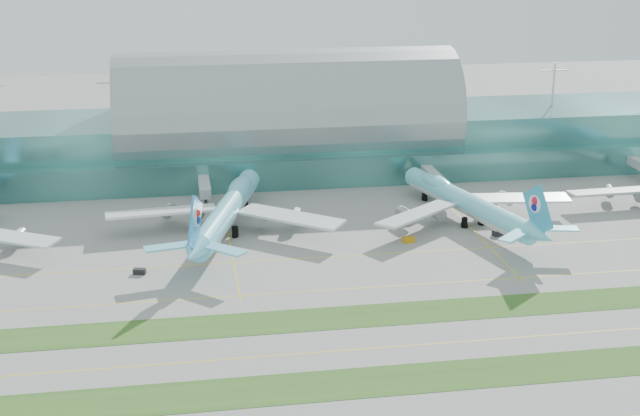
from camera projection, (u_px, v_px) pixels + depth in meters
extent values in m
plane|color=gray|center=(359.00, 320.00, 201.50)|extent=(700.00, 700.00, 0.00)
cube|color=#3D7A75|center=(287.00, 141.00, 320.34)|extent=(340.00, 42.00, 20.00)
cube|color=#3D7A75|center=(296.00, 173.00, 299.38)|extent=(340.00, 8.00, 10.00)
ellipsoid|color=#9EA5A8|center=(286.00, 114.00, 317.23)|extent=(340.00, 46.20, 16.17)
cylinder|color=white|center=(286.00, 92.00, 314.74)|extent=(0.80, 0.80, 16.00)
cube|color=#B2B7B7|center=(204.00, 185.00, 284.19)|extent=(3.50, 22.00, 3.00)
cylinder|color=black|center=(206.00, 205.00, 275.90)|extent=(1.00, 1.00, 4.00)
cube|color=#B2B7B7|center=(431.00, 174.00, 295.61)|extent=(3.50, 22.00, 3.00)
cylinder|color=black|center=(440.00, 193.00, 287.32)|extent=(1.00, 1.00, 4.00)
cube|color=#2D591E|center=(387.00, 380.00, 175.22)|extent=(420.00, 12.00, 0.08)
cube|color=#2D591E|center=(357.00, 316.00, 203.36)|extent=(420.00, 12.00, 0.08)
cube|color=yellow|center=(372.00, 348.00, 188.37)|extent=(420.00, 0.35, 0.01)
cube|color=yellow|center=(344.00, 289.00, 218.38)|extent=(420.00, 0.35, 0.01)
cube|color=yellow|center=(329.00, 257.00, 239.02)|extent=(420.00, 0.35, 0.01)
cube|color=white|center=(11.00, 237.00, 238.51)|extent=(27.39, 19.66, 1.12)
cylinder|color=gray|center=(2.00, 238.00, 243.72)|extent=(3.77, 5.43, 3.13)
cylinder|color=#6FD8F4|center=(227.00, 211.00, 256.30)|extent=(24.60, 64.49, 6.53)
ellipsoid|color=#6FD8F4|center=(240.00, 186.00, 272.98)|extent=(11.53, 20.79, 4.65)
cone|color=#6FD8F4|center=(251.00, 177.00, 289.47)|extent=(7.74, 6.89, 6.53)
cone|color=#6FD8F4|center=(194.00, 252.00, 221.16)|extent=(8.61, 10.84, 6.20)
cube|color=white|center=(161.00, 212.00, 256.67)|extent=(32.22, 11.02, 1.29)
cylinder|color=gray|center=(183.00, 213.00, 262.17)|extent=(5.06, 6.56, 3.58)
cube|color=white|center=(291.00, 217.00, 252.22)|extent=(29.70, 25.81, 1.29)
cylinder|color=gray|center=(278.00, 217.00, 258.83)|extent=(5.06, 6.56, 3.58)
cube|color=#2F8CD4|center=(195.00, 224.00, 221.08)|extent=(4.49, 13.46, 15.18)
cylinder|color=white|center=(196.00, 217.00, 221.58)|extent=(2.33, 5.12, 5.05)
cylinder|color=black|center=(245.00, 201.00, 281.21)|extent=(1.90, 1.90, 3.16)
cylinder|color=black|center=(213.00, 231.00, 254.21)|extent=(1.90, 1.90, 3.16)
cylinder|color=black|center=(235.00, 232.00, 253.47)|extent=(1.90, 1.90, 3.16)
cylinder|color=#69D6E8|center=(466.00, 203.00, 264.54)|extent=(22.46, 61.33, 6.19)
ellipsoid|color=#69D6E8|center=(436.00, 182.00, 278.99)|extent=(10.68, 19.71, 4.41)
cone|color=#69D6E8|center=(410.00, 175.00, 293.35)|extent=(7.30, 6.46, 6.19)
cone|color=#69D6E8|center=(541.00, 235.00, 233.98)|extent=(8.06, 10.23, 5.88)
cube|color=silver|center=(417.00, 214.00, 255.81)|extent=(28.36, 24.19, 1.22)
cylinder|color=#979B9F|center=(421.00, 213.00, 262.90)|extent=(4.74, 6.20, 3.40)
cube|color=silver|center=(520.00, 198.00, 270.07)|extent=(30.62, 10.89, 1.22)
cylinder|color=#979B9F|center=(497.00, 202.00, 273.60)|extent=(4.74, 6.20, 3.40)
cube|color=#2E9FCF|center=(538.00, 210.00, 233.75)|extent=(4.07, 12.81, 14.40)
cylinder|color=white|center=(536.00, 204.00, 234.14)|extent=(2.14, 4.86, 4.79)
cylinder|color=black|center=(425.00, 196.00, 286.29)|extent=(1.80, 1.80, 3.00)
cylinder|color=black|center=(464.00, 223.00, 261.33)|extent=(1.80, 1.80, 3.00)
cylinder|color=black|center=(481.00, 220.00, 263.71)|extent=(1.80, 1.80, 3.00)
cube|color=silver|center=(612.00, 191.00, 278.00)|extent=(28.39, 8.18, 1.15)
cylinder|color=#92959A|center=(624.00, 193.00, 282.62)|extent=(4.74, 5.93, 3.19)
cube|color=black|center=(140.00, 271.00, 227.45)|extent=(3.42, 2.33, 1.43)
cube|color=black|center=(200.00, 249.00, 242.53)|extent=(3.39, 2.58, 1.48)
cube|color=orange|center=(409.00, 240.00, 249.74)|extent=(3.59, 2.59, 1.45)
cube|color=black|center=(499.00, 232.00, 255.13)|extent=(4.46, 3.22, 1.75)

